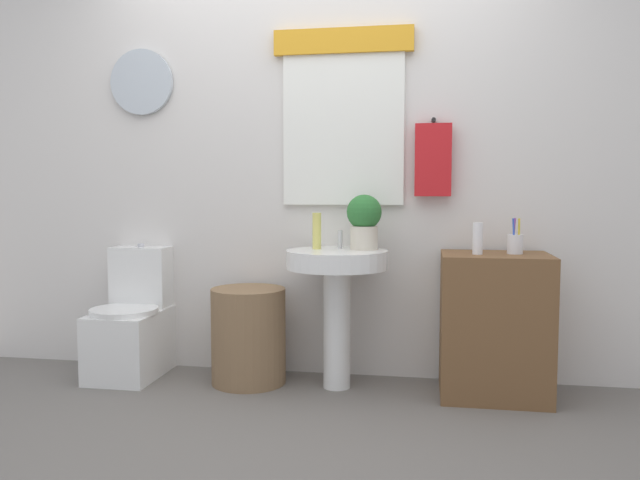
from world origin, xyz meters
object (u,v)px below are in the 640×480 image
wooden_cabinet (494,325)px  potted_plant (364,220)px  lotion_bottle (478,238)px  toilet (132,326)px  toothbrush_cup (515,244)px  pedestal_sink (337,282)px  soap_bottle (317,231)px  laundry_hamper (248,336)px

wooden_cabinet → potted_plant: size_ratio=2.50×
lotion_bottle → toilet: bearing=177.7°
toothbrush_cup → potted_plant: bearing=177.1°
wooden_cabinet → lotion_bottle: (-0.10, -0.04, 0.46)m
pedestal_sink → lotion_bottle: lotion_bottle is taller
pedestal_sink → wooden_cabinet: bearing=0.0°
toilet → soap_bottle: 1.23m
laundry_hamper → wooden_cabinet: (1.33, 0.00, 0.11)m
potted_plant → toothbrush_cup: (0.79, -0.04, -0.12)m
potted_plant → pedestal_sink: bearing=-156.8°
pedestal_sink → laundry_hamper: bearing=180.0°
laundry_hamper → pedestal_sink: pedestal_sink is taller
wooden_cabinet → soap_bottle: size_ratio=3.75×
soap_bottle → toothbrush_cup: size_ratio=1.08×
wooden_cabinet → toothbrush_cup: size_ratio=4.05×
wooden_cabinet → lotion_bottle: lotion_bottle is taller
toothbrush_cup → toilet: bearing=179.6°
lotion_bottle → toothbrush_cup: (0.19, 0.06, -0.03)m
wooden_cabinet → toothbrush_cup: toothbrush_cup is taller
laundry_hamper → lotion_bottle: lotion_bottle is taller
pedestal_sink → potted_plant: potted_plant is taller
laundry_hamper → pedestal_sink: bearing=0.0°
toilet → wooden_cabinet: 2.05m
potted_plant → wooden_cabinet: bearing=-5.0°
lotion_bottle → toothbrush_cup: 0.20m
toilet → potted_plant: bearing=1.0°
toilet → lotion_bottle: (1.95, -0.08, 0.55)m
soap_bottle → toothbrush_cup: 1.05m
laundry_hamper → pedestal_sink: 0.59m
toothbrush_cup → lotion_bottle: bearing=-162.8°
wooden_cabinet → potted_plant: 0.88m
pedestal_sink → potted_plant: 0.37m
laundry_hamper → toothbrush_cup: 1.53m
wooden_cabinet → pedestal_sink: bearing=180.0°
toilet → laundry_hamper: toilet is taller
lotion_bottle → pedestal_sink: bearing=176.9°
laundry_hamper → toothbrush_cup: bearing=0.8°
soap_bottle → potted_plant: (0.26, 0.01, 0.06)m
laundry_hamper → lotion_bottle: 1.36m
wooden_cabinet → lotion_bottle: bearing=-157.5°
toilet → laundry_hamper: size_ratio=1.42×
soap_bottle → lotion_bottle: 0.86m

